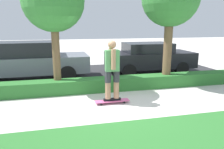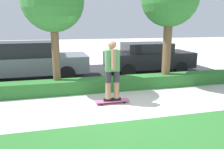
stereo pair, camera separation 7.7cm
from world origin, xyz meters
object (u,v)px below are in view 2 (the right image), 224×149
(skater_person, at_px, (112,69))
(skateboard, at_px, (112,101))
(tree_near, at_px, (53,1))
(parked_car_middle, at_px, (148,57))
(parked_car_front, at_px, (29,60))

(skater_person, bearing_deg, skateboard, -53.13)
(skateboard, distance_m, tree_near, 3.59)
(tree_near, bearing_deg, parked_car_middle, 27.65)
(tree_near, xyz_separation_m, parked_car_middle, (4.22, 2.21, -2.21))
(skateboard, height_order, skater_person, skater_person)
(skateboard, relative_size, parked_car_front, 0.21)
(skateboard, distance_m, skater_person, 0.95)
(skateboard, bearing_deg, parked_car_front, 126.88)
(parked_car_middle, bearing_deg, parked_car_front, -177.90)
(parked_car_middle, bearing_deg, tree_near, -151.69)
(skater_person, distance_m, parked_car_middle, 4.55)
(skater_person, relative_size, parked_car_front, 0.37)
(parked_car_front, height_order, parked_car_middle, parked_car_front)
(skateboard, bearing_deg, skater_person, 126.87)
(skateboard, height_order, parked_car_front, parked_car_front)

